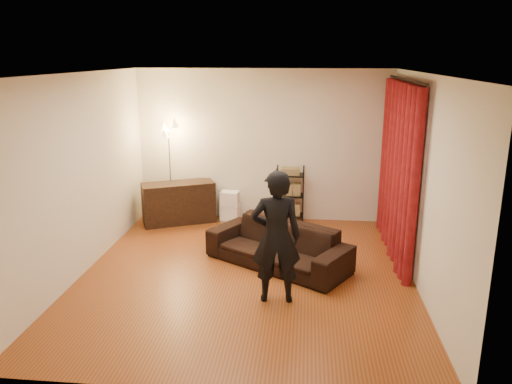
# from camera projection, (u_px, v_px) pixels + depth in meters

# --- Properties ---
(floor) EXTENTS (5.00, 5.00, 0.00)m
(floor) POSITION_uv_depth(u_px,v_px,m) (247.00, 274.00, 6.87)
(floor) COLOR brown
(floor) RESTS_ON ground
(ceiling) EXTENTS (5.00, 5.00, 0.00)m
(ceiling) POSITION_uv_depth(u_px,v_px,m) (245.00, 73.00, 6.15)
(ceiling) COLOR white
(ceiling) RESTS_ON ground
(wall_back) EXTENTS (5.00, 0.00, 5.00)m
(wall_back) POSITION_uv_depth(u_px,v_px,m) (263.00, 146.00, 8.90)
(wall_back) COLOR beige
(wall_back) RESTS_ON ground
(wall_front) EXTENTS (5.00, 0.00, 5.00)m
(wall_front) POSITION_uv_depth(u_px,v_px,m) (209.00, 252.00, 4.11)
(wall_front) COLOR beige
(wall_front) RESTS_ON ground
(wall_left) EXTENTS (0.00, 5.00, 5.00)m
(wall_left) POSITION_uv_depth(u_px,v_px,m) (81.00, 175.00, 6.73)
(wall_left) COLOR beige
(wall_left) RESTS_ON ground
(wall_right) EXTENTS (0.00, 5.00, 5.00)m
(wall_right) POSITION_uv_depth(u_px,v_px,m) (423.00, 184.00, 6.28)
(wall_right) COLOR beige
(wall_right) RESTS_ON ground
(curtain_rod) EXTENTS (0.04, 2.65, 0.04)m
(curtain_rod) POSITION_uv_depth(u_px,v_px,m) (406.00, 80.00, 7.05)
(curtain_rod) COLOR black
(curtain_rod) RESTS_ON wall_right
(curtain) EXTENTS (0.22, 2.65, 2.55)m
(curtain) POSITION_uv_depth(u_px,v_px,m) (398.00, 170.00, 7.40)
(curtain) COLOR maroon
(curtain) RESTS_ON ground
(sofa) EXTENTS (2.19, 1.78, 0.60)m
(sofa) POSITION_uv_depth(u_px,v_px,m) (278.00, 245.00, 7.10)
(sofa) COLOR black
(sofa) RESTS_ON ground
(person) EXTENTS (0.64, 0.46, 1.64)m
(person) POSITION_uv_depth(u_px,v_px,m) (276.00, 237.00, 5.95)
(person) COLOR black
(person) RESTS_ON ground
(media_cabinet) EXTENTS (1.34, 0.96, 0.73)m
(media_cabinet) POSITION_uv_depth(u_px,v_px,m) (179.00, 203.00, 8.91)
(media_cabinet) COLOR black
(media_cabinet) RESTS_ON ground
(storage_boxes) EXTENTS (0.35, 0.29, 0.54)m
(storage_boxes) POSITION_uv_depth(u_px,v_px,m) (230.00, 206.00, 9.07)
(storage_boxes) COLOR white
(storage_boxes) RESTS_ON ground
(wire_shelf) EXTENTS (0.48, 0.35, 1.02)m
(wire_shelf) POSITION_uv_depth(u_px,v_px,m) (290.00, 195.00, 8.86)
(wire_shelf) COLOR black
(wire_shelf) RESTS_ON ground
(floor_lamp) EXTENTS (0.36, 0.36, 1.80)m
(floor_lamp) POSITION_uv_depth(u_px,v_px,m) (170.00, 173.00, 8.86)
(floor_lamp) COLOR silver
(floor_lamp) RESTS_ON ground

